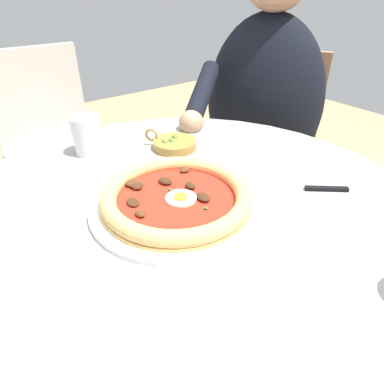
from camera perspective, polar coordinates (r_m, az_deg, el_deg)
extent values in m
cylinder|color=#999993|center=(0.65, -1.21, -3.48)|extent=(0.95, 0.95, 0.03)
cylinder|color=gray|center=(0.90, -0.93, -22.12)|extent=(0.12, 0.12, 0.69)
cylinder|color=white|center=(0.64, -2.63, -2.07)|extent=(0.32, 0.32, 0.01)
cylinder|color=tan|center=(0.63, -2.64, -1.47)|extent=(0.28, 0.28, 0.01)
torus|color=tan|center=(0.62, -2.67, -0.53)|extent=(0.28, 0.28, 0.03)
cylinder|color=red|center=(0.63, -2.66, -1.09)|extent=(0.26, 0.26, 0.00)
cylinder|color=white|center=(0.62, -1.66, -1.22)|extent=(0.06, 0.06, 0.00)
ellipsoid|color=yellow|center=(0.62, -1.66, -1.07)|extent=(0.03, 0.03, 0.02)
ellipsoid|color=#4C2D19|center=(0.67, -9.77, 1.45)|extent=(0.04, 0.04, 0.01)
ellipsoid|color=#3D2314|center=(0.62, 1.95, -0.87)|extent=(0.03, 0.03, 0.01)
ellipsoid|color=#3D2314|center=(0.67, -4.39, 1.94)|extent=(0.04, 0.03, 0.01)
ellipsoid|color=#3D2314|center=(0.66, -9.46, 0.80)|extent=(0.03, 0.02, 0.01)
ellipsoid|color=#3D2314|center=(0.62, -10.01, -1.69)|extent=(0.03, 0.03, 0.01)
ellipsoid|color=#3D2314|center=(0.66, -9.50, 1.21)|extent=(0.04, 0.03, 0.01)
ellipsoid|color=#3D2314|center=(0.65, -0.27, 1.11)|extent=(0.03, 0.02, 0.01)
ellipsoid|color=#4C2D19|center=(0.71, -1.24, 3.73)|extent=(0.02, 0.02, 0.01)
ellipsoid|color=#4C2D19|center=(0.58, -8.78, -3.66)|extent=(0.02, 0.02, 0.01)
ellipsoid|color=#2D6B28|center=(0.65, -3.74, 0.43)|extent=(0.01, 0.01, 0.00)
ellipsoid|color=#2D6B28|center=(0.59, 2.38, -2.70)|extent=(0.01, 0.01, 0.00)
ellipsoid|color=#2D6B28|center=(0.62, -0.04, -0.76)|extent=(0.01, 0.01, 0.00)
cylinder|color=silver|center=(0.86, -17.29, 9.18)|extent=(0.07, 0.07, 0.09)
cylinder|color=silver|center=(0.87, -16.98, 7.40)|extent=(0.06, 0.06, 0.03)
cube|color=silver|center=(0.78, 29.07, 0.11)|extent=(0.09, 0.10, 0.00)
cube|color=black|center=(0.73, 21.83, 0.51)|extent=(0.06, 0.07, 0.01)
cylinder|color=olive|center=(0.86, -2.93, 8.07)|extent=(0.11, 0.11, 0.02)
torus|color=olive|center=(0.87, -6.91, 9.56)|extent=(0.03, 0.02, 0.03)
ellipsoid|color=#516B2D|center=(0.87, -2.88, 9.14)|extent=(0.02, 0.02, 0.02)
ellipsoid|color=#516B2D|center=(0.85, -3.44, 8.57)|extent=(0.02, 0.02, 0.02)
ellipsoid|color=#516B2D|center=(0.85, -4.62, 8.38)|extent=(0.02, 0.02, 0.02)
cube|color=#282833|center=(1.46, 9.72, -4.91)|extent=(0.43, 0.41, 0.45)
ellipsoid|color=black|center=(1.22, 11.97, 14.47)|extent=(0.45, 0.39, 0.57)
cylinder|color=black|center=(1.05, 1.55, 15.97)|extent=(0.20, 0.24, 0.16)
sphere|color=tan|center=(0.97, -0.15, 11.67)|extent=(0.07, 0.07, 0.07)
cube|color=#957050|center=(1.38, 11.05, 3.38)|extent=(0.56, 0.56, 0.02)
cube|color=#957050|center=(1.47, 13.79, 14.33)|extent=(0.33, 0.21, 0.42)
cylinder|color=#8E6B4C|center=(1.40, 0.85, -6.62)|extent=(0.02, 0.02, 0.43)
cylinder|color=#8E6B4C|center=(1.34, 16.01, -10.27)|extent=(0.02, 0.02, 0.43)
cylinder|color=#8E6B4C|center=(1.69, 5.60, 0.79)|extent=(0.02, 0.02, 0.43)
cylinder|color=#8E6B4C|center=(1.64, 18.06, -1.89)|extent=(0.02, 0.02, 0.43)
cube|color=beige|center=(1.44, -20.73, 4.31)|extent=(0.41, 0.41, 0.02)
cube|color=beige|center=(1.54, -24.61, 13.90)|extent=(0.03, 0.36, 0.41)
cylinder|color=#B7B2A8|center=(1.39, -23.49, -9.56)|extent=(0.02, 0.02, 0.46)
cylinder|color=#B7B2A8|center=(1.46, -9.97, -4.45)|extent=(0.02, 0.02, 0.46)
cylinder|color=#B7B2A8|center=(1.69, -26.91, -2.48)|extent=(0.02, 0.02, 0.46)
cylinder|color=#B7B2A8|center=(1.75, -15.58, 1.44)|extent=(0.02, 0.02, 0.46)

